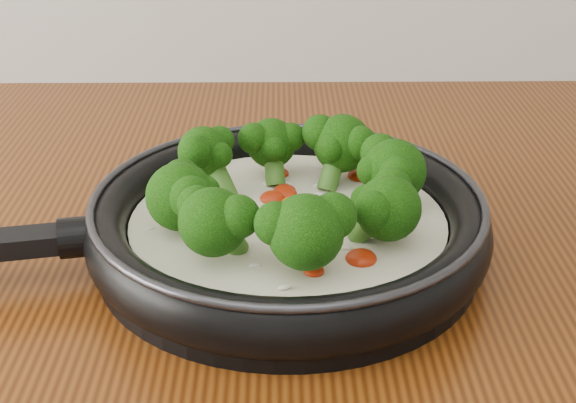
{
  "coord_description": "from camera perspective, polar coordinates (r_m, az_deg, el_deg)",
  "views": [
    {
      "loc": [
        0.11,
        0.45,
        1.24
      ],
      "look_at": [
        0.11,
        1.03,
        0.95
      ],
      "focal_mm": 49.62,
      "sensor_mm": 36.0,
      "label": 1
    }
  ],
  "objects": [
    {
      "name": "skillet",
      "position": [
        0.65,
        -0.17,
        -1.2
      ],
      "size": [
        0.54,
        0.39,
        0.1
      ],
      "color": "black",
      "rests_on": "counter"
    }
  ]
}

